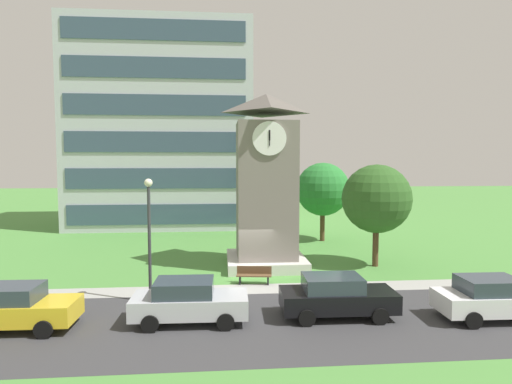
% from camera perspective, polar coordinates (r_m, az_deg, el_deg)
% --- Properties ---
extents(ground_plane, '(160.00, 160.00, 0.00)m').
position_cam_1_polar(ground_plane, '(22.88, -0.48, -11.78)').
color(ground_plane, '#4C893D').
extents(street_asphalt, '(120.00, 7.20, 0.01)m').
position_cam_1_polar(street_asphalt, '(17.09, 1.13, -17.41)').
color(street_asphalt, '#38383A').
rests_on(street_asphalt, ground).
extents(kerb_strip, '(120.00, 1.60, 0.01)m').
position_cam_1_polar(kerb_strip, '(21.23, -0.12, -13.05)').
color(kerb_strip, '#9E9E99').
rests_on(kerb_strip, ground).
extents(office_building, '(17.03, 11.07, 19.20)m').
position_cam_1_polar(office_building, '(43.40, -12.34, 8.46)').
color(office_building, '#B7BCC6').
rests_on(office_building, ground).
extents(clock_tower, '(4.61, 4.61, 10.24)m').
position_cam_1_polar(clock_tower, '(24.93, 1.37, 0.22)').
color(clock_tower, slate).
rests_on(clock_tower, ground).
extents(park_bench, '(1.85, 0.72, 0.88)m').
position_cam_1_polar(park_bench, '(21.96, -0.27, -11.22)').
color(park_bench, brown).
rests_on(park_bench, ground).
extents(street_lamp, '(0.36, 0.36, 5.54)m').
position_cam_1_polar(street_lamp, '(19.14, -14.35, -4.45)').
color(street_lamp, '#333338').
rests_on(street_lamp, ground).
extents(tree_streetside, '(4.19, 4.19, 6.20)m').
position_cam_1_polar(tree_streetside, '(33.35, 9.08, 0.35)').
color(tree_streetside, '#513823').
rests_on(tree_streetside, ground).
extents(tree_near_tower, '(4.09, 4.09, 6.12)m').
position_cam_1_polar(tree_near_tower, '(25.92, 16.09, -0.91)').
color(tree_near_tower, '#513823').
rests_on(tree_near_tower, ground).
extents(parked_car_yellow, '(4.48, 2.01, 1.69)m').
position_cam_1_polar(parked_car_yellow, '(18.53, -30.10, -13.44)').
color(parked_car_yellow, gold).
rests_on(parked_car_yellow, ground).
extents(parked_car_silver, '(4.52, 2.08, 1.69)m').
position_cam_1_polar(parked_car_silver, '(17.06, -9.14, -14.43)').
color(parked_car_silver, silver).
rests_on(parked_car_silver, ground).
extents(parked_car_black, '(4.65, 2.11, 1.69)m').
position_cam_1_polar(parked_car_black, '(17.72, 10.90, -13.74)').
color(parked_car_black, black).
rests_on(parked_car_black, ground).
extents(parked_car_white, '(4.52, 2.07, 1.69)m').
position_cam_1_polar(parked_car_white, '(19.61, 29.59, -12.45)').
color(parked_car_white, silver).
rests_on(parked_car_white, ground).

